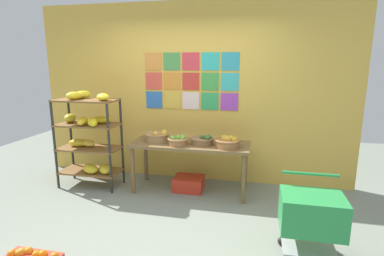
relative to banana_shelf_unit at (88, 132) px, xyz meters
The scene contains 10 objects.
ground 1.90m from the banana_shelf_unit, 34.08° to the right, with size 9.19×9.19×0.00m, color gray.
back_wall_with_art 1.65m from the banana_shelf_unit, 25.35° to the left, with size 4.92×0.07×2.74m.
banana_shelf_unit is the anchor object (origin of this frame).
display_table 1.53m from the banana_shelf_unit, ahead, with size 1.67×0.64×0.72m.
fruit_basket_back_left 1.04m from the banana_shelf_unit, ahead, with size 0.37×0.37×0.17m.
fruit_basket_centre 2.05m from the banana_shelf_unit, ahead, with size 0.35×0.35×0.16m.
fruit_basket_right 1.71m from the banana_shelf_unit, ahead, with size 0.33×0.33×0.14m.
fruit_basket_back_right 1.37m from the banana_shelf_unit, ahead, with size 0.29×0.29×0.14m.
produce_crate_under_table 1.67m from the banana_shelf_unit, ahead, with size 0.42×0.34×0.20m, color red.
shopping_cart 3.19m from the banana_shelf_unit, 21.10° to the right, with size 0.57×0.47×0.78m.
Camera 1 is at (1.00, -2.92, 1.83)m, focal length 28.05 mm.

